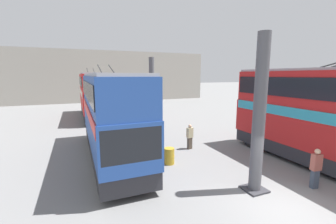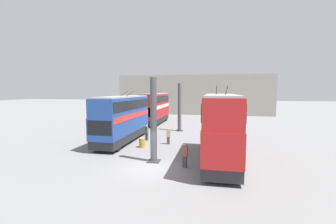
% 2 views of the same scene
% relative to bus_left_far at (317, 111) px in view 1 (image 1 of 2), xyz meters
% --- Properties ---
extents(ground_plane, '(240.00, 240.00, 0.00)m').
position_rel_bus_left_far_xyz_m(ground_plane, '(-2.71, 5.07, -2.99)').
color(ground_plane, slate).
extents(depot_back_wall, '(0.50, 36.00, 9.24)m').
position_rel_bus_left_far_xyz_m(depot_back_wall, '(34.45, 5.07, 1.63)').
color(depot_back_wall, gray).
rests_on(depot_back_wall, ground_plane).
extents(support_column_near, '(0.92, 0.92, 6.58)m').
position_rel_bus_left_far_xyz_m(support_column_near, '(-1.03, 5.07, 0.18)').
color(support_column_near, '#4C4C51').
rests_on(support_column_near, ground_plane).
extents(support_column_far, '(0.92, 0.92, 6.58)m').
position_rel_bus_left_far_xyz_m(support_column_far, '(12.92, 5.07, 0.18)').
color(support_column_far, '#4C4C51').
rests_on(support_column_far, ground_plane).
extents(bus_left_far, '(9.99, 2.54, 5.89)m').
position_rel_bus_left_far_xyz_m(bus_left_far, '(0.00, 0.00, 0.00)').
color(bus_left_far, black).
rests_on(bus_left_far, ground_plane).
extents(bus_right_near, '(10.66, 2.54, 5.60)m').
position_rel_bus_left_far_xyz_m(bus_right_near, '(5.18, 10.15, -0.14)').
color(bus_right_near, black).
rests_on(bus_right_near, ground_plane).
extents(bus_right_far, '(10.72, 2.54, 5.76)m').
position_rel_bus_left_far_xyz_m(bus_right_far, '(19.23, 10.15, -0.05)').
color(bus_right_far, black).
rests_on(bus_right_far, ground_plane).
extents(person_aisle_midway, '(0.33, 0.46, 1.68)m').
position_rel_bus_left_far_xyz_m(person_aisle_midway, '(4.91, 5.08, -2.10)').
color(person_aisle_midway, '#473D33').
rests_on(person_aisle_midway, ground_plane).
extents(person_by_left_row, '(0.30, 0.45, 1.79)m').
position_rel_bus_left_far_xyz_m(person_by_left_row, '(-1.88, 2.52, -2.03)').
color(person_by_left_row, '#384251').
rests_on(person_by_left_row, ground_plane).
extents(person_by_right_row, '(0.42, 0.48, 1.74)m').
position_rel_bus_left_far_xyz_m(person_by_right_row, '(6.23, 7.81, -2.06)').
color(person_by_right_row, '#384251').
rests_on(person_by_right_row, ground_plane).
extents(oil_drum, '(0.59, 0.59, 0.91)m').
position_rel_bus_left_far_xyz_m(oil_drum, '(3.05, 7.35, -2.53)').
color(oil_drum, '#B28E23').
rests_on(oil_drum, ground_plane).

